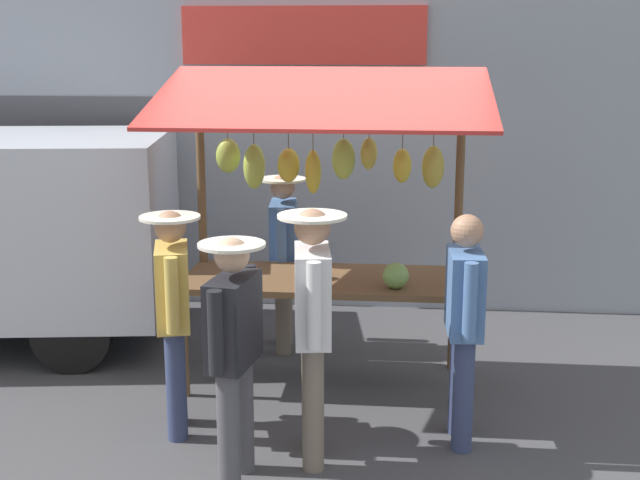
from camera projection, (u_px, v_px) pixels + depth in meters
The scene contains 8 objects.
ground_plane at pixel (324, 381), 7.05m from camera, with size 40.00×40.00×0.00m, color #424244.
street_backdrop at pixel (339, 142), 8.80m from camera, with size 9.00×0.30×3.40m.
market_stall at pixel (325, 191), 6.75m from camera, with size 2.50×1.46×2.50m.
vendor_with_sunhat at pixel (283, 248), 7.61m from camera, with size 0.41×0.68×1.58m.
shopper_with_shopping_bag at pixel (312, 314), 5.52m from camera, with size 0.44×0.71×1.69m.
shopper_in_striped_shirt at pixel (173, 305), 5.95m from camera, with size 0.41×0.67×1.59m.
shopper_with_ponytail at pixel (234, 342), 5.27m from camera, with size 0.41×0.67×1.57m.
shopper_in_grey_tee at pixel (464, 314), 5.79m from camera, with size 0.24×0.69×1.60m.
Camera 1 is at (-0.63, 6.57, 2.71)m, focal length 48.70 mm.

